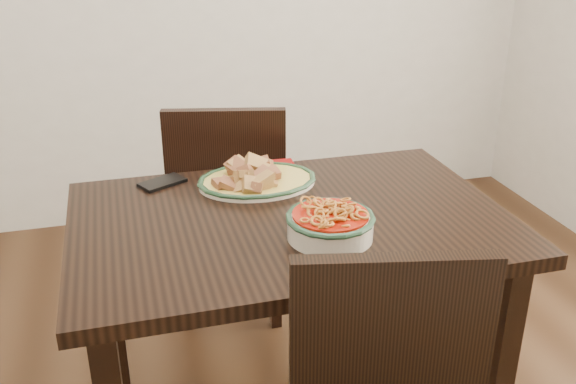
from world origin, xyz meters
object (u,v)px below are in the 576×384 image
object	(u,v)px
dining_table	(290,249)
fish_plate	(257,171)
noodle_bowl	(330,222)
chair_far	(229,202)
smartphone	(162,182)

from	to	relation	value
dining_table	fish_plate	distance (m)	0.28
noodle_bowl	fish_plate	bearing A→B (deg)	104.70
chair_far	noodle_bowl	bearing A→B (deg)	110.80
chair_far	noodle_bowl	distance (m)	0.88
chair_far	fish_plate	size ratio (longest dim) A/B	2.54
smartphone	chair_far	bearing A→B (deg)	26.49
dining_table	noodle_bowl	distance (m)	0.22
fish_plate	noodle_bowl	xyz separation A→B (m)	(0.10, -0.38, -0.00)
dining_table	smartphone	bearing A→B (deg)	135.19
fish_plate	smartphone	distance (m)	0.29
noodle_bowl	dining_table	bearing A→B (deg)	112.63
fish_plate	dining_table	bearing A→B (deg)	-80.79
chair_far	fish_plate	world-z (taller)	chair_far
dining_table	chair_far	xyz separation A→B (m)	(-0.05, 0.67, -0.15)
dining_table	smartphone	distance (m)	0.45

